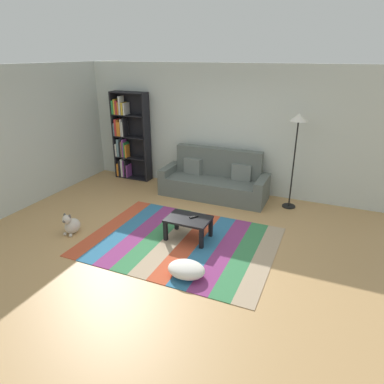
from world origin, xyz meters
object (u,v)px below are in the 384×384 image
object	(u,v)px
bookshelf	(127,138)
pouf	(186,269)
standing_lamp	(297,130)
dog	(71,225)
tv_remote	(194,217)
coffee_table	(188,222)
couch	(214,181)

from	to	relation	value
bookshelf	pouf	size ratio (longest dim) A/B	3.89
standing_lamp	dog	bearing A→B (deg)	-141.22
standing_lamp	tv_remote	distance (m)	2.57
pouf	tv_remote	world-z (taller)	tv_remote
coffee_table	pouf	distance (m)	1.07
couch	dog	distance (m)	3.06
bookshelf	tv_remote	distance (m)	3.47
pouf	standing_lamp	xyz separation A→B (m)	(0.94, 2.94, 1.44)
bookshelf	tv_remote	xyz separation A→B (m)	(2.65, -2.15, -0.61)
couch	coffee_table	bearing A→B (deg)	-82.78
couch	pouf	distance (m)	2.98
couch	tv_remote	xyz separation A→B (m)	(0.32, -1.87, 0.05)
couch	bookshelf	xyz separation A→B (m)	(-2.34, 0.28, 0.66)
couch	standing_lamp	world-z (taller)	standing_lamp
couch	bookshelf	size ratio (longest dim) A/B	1.09
pouf	couch	bearing A→B (deg)	102.54
coffee_table	pouf	world-z (taller)	coffee_table
dog	tv_remote	xyz separation A→B (m)	(1.97, 0.69, 0.23)
bookshelf	couch	bearing A→B (deg)	-6.93
tv_remote	couch	bearing A→B (deg)	138.63
coffee_table	dog	bearing A→B (deg)	-161.64
coffee_table	pouf	xyz separation A→B (m)	(0.40, -0.97, -0.20)
dog	standing_lamp	size ratio (longest dim) A/B	0.21
bookshelf	coffee_table	world-z (taller)	bookshelf
bookshelf	dog	bearing A→B (deg)	-76.55
dog	couch	bearing A→B (deg)	57.12
bookshelf	coffee_table	size ratio (longest dim) A/B	2.90
coffee_table	standing_lamp	xyz separation A→B (m)	(1.34, 1.97, 1.24)
tv_remote	coffee_table	bearing A→B (deg)	-100.25
couch	coffee_table	xyz separation A→B (m)	(0.24, -1.93, -0.03)
bookshelf	coffee_table	bearing A→B (deg)	-40.63
coffee_table	tv_remote	distance (m)	0.12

